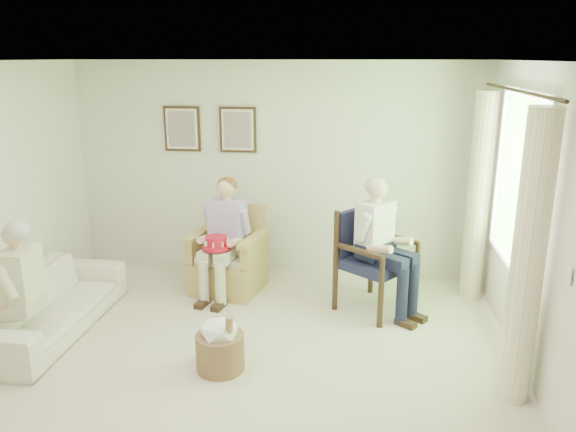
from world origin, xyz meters
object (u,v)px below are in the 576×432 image
Objects in this scene: sofa at (50,304)px; person_sofa at (15,284)px; person_wicker at (225,230)px; person_dark at (378,237)px; wicker_armchair at (229,264)px; wood_armchair at (376,255)px; red_hat at (216,244)px; hatbox at (220,344)px.

person_sofa is (-0.00, -0.48, 0.41)m from sofa.
person_wicker is 0.93× the size of person_dark.
wood_armchair is (1.69, -0.23, 0.28)m from wicker_armchair.
sofa is 0.64m from person_sofa.
person_sofa is 2.03m from red_hat.
red_hat reaches higher than sofa.
person_dark reaches higher than hatbox.
person_sofa is at bearing -122.01° from person_wicker.
person_wicker is at bearing 118.08° from person_dark.
hatbox is (0.33, -1.61, -0.52)m from person_wicker.
person_dark is at bearing -2.34° from red_hat.
red_hat is at bearing 127.44° from person_sofa.
wood_armchair is 0.81× the size of person_wicker.
wicker_armchair is 0.47m from person_wicker.
sofa is (-1.51, -1.25, -0.03)m from wicker_armchair.
sofa is 1.57× the size of person_sofa.
sofa is 1.37× the size of person_dark.
person_sofa is (-3.20, -1.51, 0.11)m from wood_armchair.
red_hat is 0.51× the size of hatbox.
person_dark reaches higher than wood_armchair.
person_sofa is 1.99× the size of hatbox.
person_wicker reaches higher than hatbox.
wicker_armchair reaches higher than hatbox.
hatbox is at bearing -104.78° from sofa.
wicker_armchair reaches higher than red_hat.
sofa is (-3.20, -1.03, -0.30)m from wood_armchair.
sofa is at bearing 145.12° from wood_armchair.
wood_armchair is 0.55× the size of sofa.
wood_armchair is 2.06m from hatbox.
person_dark is at bearing -142.67° from wood_armchair.
person_wicker is at bearing 101.69° from hatbox.
wicker_armchair is 0.50× the size of sofa.
person_dark is at bearing -2.24° from wicker_armchair.
person_sofa is at bearing 149.98° from person_dark.
sofa is 3.12× the size of hatbox.
person_wicker is (-1.69, 0.10, 0.18)m from wood_armchair.
hatbox is at bearing 83.50° from person_sofa.
wood_armchair is 1.70m from person_wicker.
red_hat is at bearing 105.26° from hatbox.
red_hat is at bearing 130.80° from wood_armchair.
wood_armchair reaches higher than wicker_armchair.
red_hat is (-1.74, -0.11, 0.08)m from wood_armchair.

